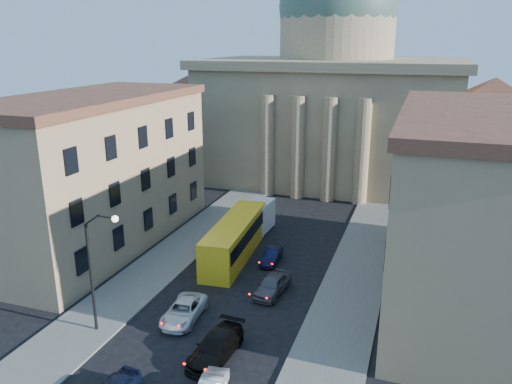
{
  "coord_description": "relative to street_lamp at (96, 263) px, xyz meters",
  "views": [
    {
      "loc": [
        12.91,
        -17.34,
        19.47
      ],
      "look_at": [
        1.69,
        15.64,
        8.86
      ],
      "focal_mm": 35.0,
      "sensor_mm": 36.0,
      "label": 1
    }
  ],
  "objects": [
    {
      "name": "sidewalk_left",
      "position": [
        -1.53,
        10.0,
        -5.21
      ],
      "size": [
        5.0,
        60.0,
        0.15
      ],
      "primitive_type": "cube",
      "color": "#5E5C56",
      "rests_on": "ground"
    },
    {
      "name": "sidewalk_right",
      "position": [
        15.47,
        10.0,
        -5.21
      ],
      "size": [
        5.0,
        60.0,
        0.15
      ],
      "primitive_type": "cube",
      "color": "#5E5C56",
      "rests_on": "ground"
    },
    {
      "name": "church",
      "position": [
        6.97,
        47.47,
        6.59
      ],
      "size": [
        68.02,
        28.76,
        36.6
      ],
      "color": "#826B50",
      "rests_on": "ground"
    },
    {
      "name": "building_left",
      "position": [
        -10.03,
        14.0,
        2.14
      ],
      "size": [
        11.6,
        26.6,
        14.7
      ],
      "color": "#9A795A",
      "rests_on": "ground"
    },
    {
      "name": "building_right",
      "position": [
        23.97,
        14.0,
        2.14
      ],
      "size": [
        11.6,
        26.6,
        14.7
      ],
      "color": "#9A795A",
      "rests_on": "ground"
    },
    {
      "name": "street_lamp",
      "position": [
        0.0,
        0.0,
        0.0
      ],
      "size": [
        2.62,
        0.44,
        8.83
      ],
      "color": "black",
      "rests_on": "ground"
    },
    {
      "name": "car_left_mid",
      "position": [
        4.57,
        3.33,
        -4.6
      ],
      "size": [
        2.64,
        5.08,
        1.37
      ],
      "primitive_type": "imported",
      "rotation": [
        0.0,
        0.0,
        0.08
      ],
      "color": "silver",
      "rests_on": "ground"
    },
    {
      "name": "car_right_mid",
      "position": [
        8.58,
        -0.12,
        -4.52
      ],
      "size": [
        2.52,
        5.44,
        1.54
      ],
      "primitive_type": "imported",
      "rotation": [
        0.0,
        0.0,
        -0.07
      ],
      "color": "black",
      "rests_on": "ground"
    },
    {
      "name": "car_right_far",
      "position": [
        9.53,
        9.12,
        -4.5
      ],
      "size": [
        2.34,
        4.76,
        1.56
      ],
      "primitive_type": "imported",
      "rotation": [
        0.0,
        0.0,
        -0.11
      ],
      "color": "#4D4D52",
      "rests_on": "ground"
    },
    {
      "name": "car_right_distant",
      "position": [
        7.77,
        14.71,
        -4.65
      ],
      "size": [
        1.55,
        3.92,
        1.27
      ],
      "primitive_type": "imported",
      "rotation": [
        0.0,
        0.0,
        0.05
      ],
      "color": "black",
      "rests_on": "ground"
    },
    {
      "name": "city_bus",
      "position": [
        4.11,
        14.92,
        -3.39
      ],
      "size": [
        3.76,
        12.67,
        3.52
      ],
      "rotation": [
        0.0,
        0.0,
        0.07
      ],
      "color": "yellow",
      "rests_on": "ground"
    },
    {
      "name": "box_truck",
      "position": [
        4.08,
        20.93,
        -3.76
      ],
      "size": [
        2.62,
        5.99,
        3.22
      ],
      "rotation": [
        0.0,
        0.0,
        -0.06
      ],
      "color": "silver",
      "rests_on": "ground"
    }
  ]
}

